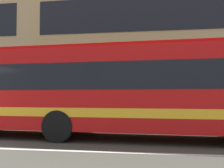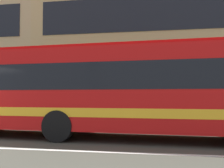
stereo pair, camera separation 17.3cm
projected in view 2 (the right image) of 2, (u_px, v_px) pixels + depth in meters
The scene contains 3 objects.
hedge_row_far at pixel (74, 116), 13.11m from camera, with size 20.75×1.10×0.96m, color #3A6A25.
apartment_block_right at pixel (191, 40), 21.99m from camera, with size 23.86×9.63×12.16m.
transit_bus at pixel (91, 88), 9.31m from camera, with size 11.77×3.18×3.11m.
Camera 2 is at (6.92, -6.75, 1.44)m, focal length 42.40 mm.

